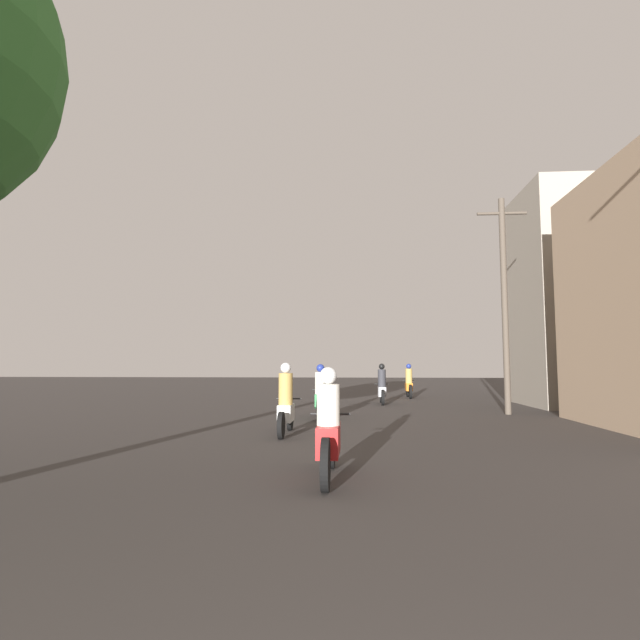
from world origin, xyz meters
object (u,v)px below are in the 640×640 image
at_px(motorcycle_white, 286,405).
at_px(utility_pole_far, 504,300).
at_px(motorcycle_orange, 409,384).
at_px(motorcycle_silver, 382,388).
at_px(motorcycle_red, 329,434).
at_px(building_right_far, 576,298).
at_px(motorcycle_green, 321,396).

xyz_separation_m(motorcycle_white, utility_pole_far, (6.44, 5.11, 3.04)).
bearing_deg(motorcycle_orange, motorcycle_white, -98.87).
distance_m(motorcycle_silver, utility_pole_far, 6.24).
height_order(motorcycle_white, utility_pole_far, utility_pole_far).
xyz_separation_m(motorcycle_silver, motorcycle_orange, (1.47, 3.82, 0.00)).
bearing_deg(motorcycle_red, motorcycle_silver, 84.90).
relative_size(motorcycle_orange, building_right_far, 0.25).
xyz_separation_m(motorcycle_silver, utility_pole_far, (3.82, -3.88, 3.05)).
xyz_separation_m(motorcycle_green, motorcycle_orange, (3.55, 9.31, 0.01)).
distance_m(building_right_far, utility_pole_far, 5.47).
height_order(motorcycle_white, motorcycle_green, motorcycle_white).
relative_size(motorcycle_red, utility_pole_far, 0.30).
relative_size(motorcycle_red, motorcycle_orange, 1.01).
bearing_deg(motorcycle_silver, motorcycle_green, -104.20).
relative_size(motorcycle_green, motorcycle_orange, 0.98).
xyz_separation_m(motorcycle_orange, building_right_far, (6.24, -3.89, 3.57)).
distance_m(motorcycle_green, motorcycle_orange, 9.97).
height_order(motorcycle_red, motorcycle_white, motorcycle_white).
relative_size(motorcycle_silver, utility_pole_far, 0.28).
xyz_separation_m(motorcycle_green, motorcycle_silver, (2.08, 5.49, 0.00)).
bearing_deg(motorcycle_green, motorcycle_white, -99.53).
bearing_deg(utility_pole_far, building_right_far, 44.48).
bearing_deg(motorcycle_white, motorcycle_green, 79.77).
bearing_deg(motorcycle_green, utility_pole_far, 14.51).
height_order(motorcycle_white, motorcycle_silver, motorcycle_white).
height_order(motorcycle_orange, utility_pole_far, utility_pole_far).
relative_size(motorcycle_white, motorcycle_green, 1.00).
bearing_deg(building_right_far, motorcycle_orange, 148.08).
distance_m(motorcycle_white, motorcycle_orange, 13.45).
height_order(motorcycle_green, motorcycle_silver, motorcycle_silver).
bearing_deg(motorcycle_green, building_right_far, 28.25).
bearing_deg(motorcycle_orange, motorcycle_silver, -102.19).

